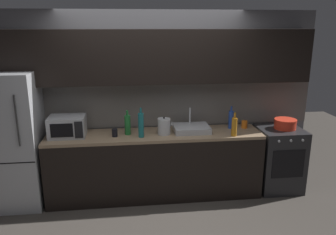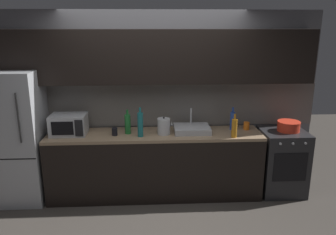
{
  "view_description": "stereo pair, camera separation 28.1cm",
  "coord_description": "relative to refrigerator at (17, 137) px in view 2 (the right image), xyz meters",
  "views": [
    {
      "loc": [
        -0.34,
        -3.34,
        2.3
      ],
      "look_at": [
        0.18,
        0.9,
        1.12
      ],
      "focal_mm": 35.77,
      "sensor_mm": 36.0,
      "label": 1
    },
    {
      "loc": [
        -0.06,
        -3.37,
        2.3
      ],
      "look_at": [
        0.18,
        0.9,
        1.12
      ],
      "focal_mm": 35.77,
      "sensor_mm": 36.0,
      "label": 2
    }
  ],
  "objects": [
    {
      "name": "mug_dark",
      "position": [
        1.29,
        -0.06,
        0.07
      ],
      "size": [
        0.07,
        0.07,
        0.1
      ],
      "primitive_type": "cylinder",
      "color": "black",
      "rests_on": "counter_run"
    },
    {
      "name": "back_wall",
      "position": [
        1.81,
        0.3,
        0.67
      ],
      "size": [
        4.6,
        0.44,
        2.5
      ],
      "color": "slate",
      "rests_on": "ground"
    },
    {
      "name": "kettle",
      "position": [
        1.93,
        -0.04,
        0.13
      ],
      "size": [
        0.2,
        0.17,
        0.24
      ],
      "color": "#B7BABF",
      "rests_on": "counter_run"
    },
    {
      "name": "oven_range",
      "position": [
        3.58,
        -0.0,
        -0.43
      ],
      "size": [
        0.6,
        0.62,
        0.9
      ],
      "color": "#232326",
      "rests_on": "ground"
    },
    {
      "name": "mug_orange",
      "position": [
        3.08,
        0.1,
        0.07
      ],
      "size": [
        0.08,
        0.08,
        0.1
      ],
      "primitive_type": "cylinder",
      "color": "orange",
      "rests_on": "counter_run"
    },
    {
      "name": "counter_run",
      "position": [
        1.81,
        0.0,
        -0.43
      ],
      "size": [
        2.86,
        0.6,
        0.9
      ],
      "color": "black",
      "rests_on": "ground"
    },
    {
      "name": "refrigerator",
      "position": [
        0.0,
        0.0,
        0.0
      ],
      "size": [
        0.68,
        0.69,
        1.76
      ],
      "color": "#ADAFB5",
      "rests_on": "ground"
    },
    {
      "name": "wine_bottle_amber",
      "position": [
        2.83,
        -0.22,
        0.15
      ],
      "size": [
        0.07,
        0.07,
        0.31
      ],
      "color": "#B27019",
      "rests_on": "counter_run"
    },
    {
      "name": "wine_bottle_blue",
      "position": [
        2.89,
        0.1,
        0.15
      ],
      "size": [
        0.07,
        0.07,
        0.32
      ],
      "color": "#234299",
      "rests_on": "counter_run"
    },
    {
      "name": "microwave",
      "position": [
        0.68,
        0.02,
        0.16
      ],
      "size": [
        0.46,
        0.35,
        0.27
      ],
      "color": "#A8AAAF",
      "rests_on": "counter_run"
    },
    {
      "name": "ground_plane",
      "position": [
        1.81,
        -0.9,
        -0.88
      ],
      "size": [
        10.0,
        10.0,
        0.0
      ],
      "primitive_type": "plane",
      "color": "#3D3833"
    },
    {
      "name": "sink_basin",
      "position": [
        2.32,
        0.03,
        0.06
      ],
      "size": [
        0.48,
        0.38,
        0.3
      ],
      "color": "#ADAFB5",
      "rests_on": "counter_run"
    },
    {
      "name": "cooking_pot",
      "position": [
        3.64,
        0.0,
        0.09
      ],
      "size": [
        0.3,
        0.3,
        0.14
      ],
      "color": "red",
      "rests_on": "oven_range"
    },
    {
      "name": "wine_bottle_green",
      "position": [
        1.45,
        0.01,
        0.16
      ],
      "size": [
        0.08,
        0.08,
        0.33
      ],
      "color": "#1E6B2D",
      "rests_on": "counter_run"
    },
    {
      "name": "wine_bottle_teal",
      "position": [
        1.63,
        -0.13,
        0.19
      ],
      "size": [
        0.07,
        0.07,
        0.39
      ],
      "color": "#19666B",
      "rests_on": "counter_run"
    }
  ]
}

